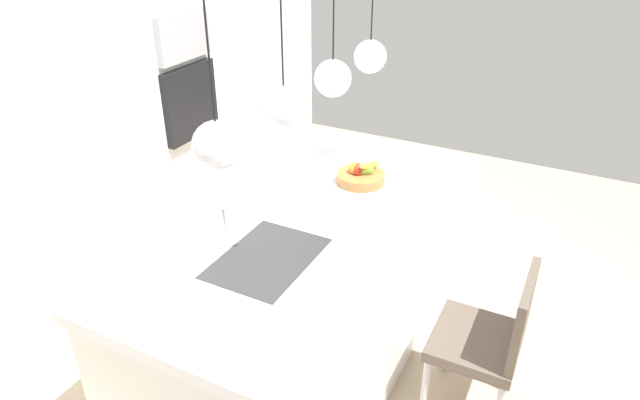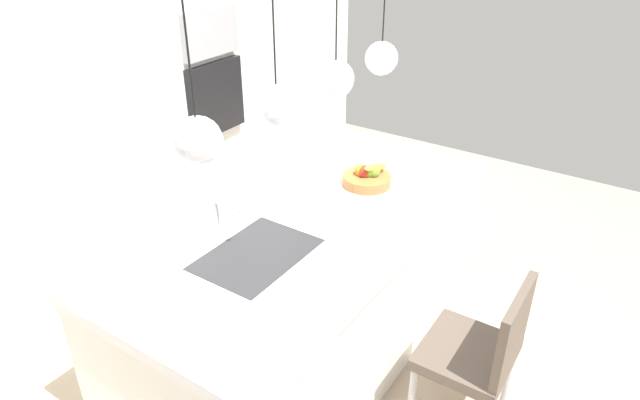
# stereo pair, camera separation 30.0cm
# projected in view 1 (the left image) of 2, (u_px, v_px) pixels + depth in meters

# --- Properties ---
(floor) EXTENTS (6.60, 6.60, 0.00)m
(floor) POSITION_uv_depth(u_px,v_px,m) (312.00, 346.00, 3.38)
(floor) COLOR tan
(floor) RESTS_ON ground
(back_wall) EXTENTS (6.00, 0.10, 2.60)m
(back_wall) POSITION_uv_depth(u_px,v_px,m) (72.00, 98.00, 3.42)
(back_wall) COLOR white
(back_wall) RESTS_ON ground
(kitchen_island) EXTENTS (2.32, 1.16, 0.90)m
(kitchen_island) POSITION_uv_depth(u_px,v_px,m) (312.00, 286.00, 3.16)
(kitchen_island) COLOR white
(kitchen_island) RESTS_ON ground
(sink_basin) EXTENTS (0.56, 0.40, 0.02)m
(sink_basin) POSITION_uv_depth(u_px,v_px,m) (267.00, 259.00, 2.61)
(sink_basin) COLOR #2D2D30
(sink_basin) RESTS_ON kitchen_island
(faucet) EXTENTS (0.02, 0.17, 0.22)m
(faucet) POSITION_uv_depth(u_px,v_px,m) (227.00, 221.00, 2.63)
(faucet) COLOR silver
(faucet) RESTS_ON kitchen_island
(fruit_bowl) EXTENTS (0.28, 0.28, 0.15)m
(fruit_bowl) POSITION_uv_depth(u_px,v_px,m) (361.00, 175.00, 3.27)
(fruit_bowl) COLOR #9E6B38
(fruit_bowl) RESTS_ON kitchen_island
(microwave) EXTENTS (0.54, 0.08, 0.34)m
(microwave) POSITION_uv_depth(u_px,v_px,m) (182.00, 36.00, 4.07)
(microwave) COLOR #9E9EA3
(microwave) RESTS_ON back_wall
(oven) EXTENTS (0.56, 0.08, 0.56)m
(oven) POSITION_uv_depth(u_px,v_px,m) (190.00, 102.00, 4.31)
(oven) COLOR black
(oven) RESTS_ON back_wall
(chair_near) EXTENTS (0.45, 0.42, 0.87)m
(chair_near) POSITION_uv_depth(u_px,v_px,m) (490.00, 337.00, 2.74)
(chair_near) COLOR brown
(chair_near) RESTS_ON ground
(pendant_light_left) EXTENTS (0.19, 0.19, 0.79)m
(pendant_light_left) POSITION_uv_depth(u_px,v_px,m) (217.00, 145.00, 2.06)
(pendant_light_left) COLOR silver
(pendant_light_center_left) EXTENTS (0.19, 0.19, 0.79)m
(pendant_light_center_left) POSITION_uv_depth(u_px,v_px,m) (284.00, 106.00, 2.44)
(pendant_light_center_left) COLOR silver
(pendant_light_center_right) EXTENTS (0.19, 0.19, 0.79)m
(pendant_light_center_right) POSITION_uv_depth(u_px,v_px,m) (333.00, 78.00, 2.81)
(pendant_light_center_right) COLOR silver
(pendant_light_right) EXTENTS (0.19, 0.19, 0.79)m
(pendant_light_right) POSITION_uv_depth(u_px,v_px,m) (370.00, 56.00, 3.19)
(pendant_light_right) COLOR silver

